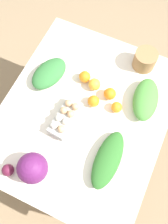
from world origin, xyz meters
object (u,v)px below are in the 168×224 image
at_px(beet_root, 8,170).
at_px(orange_0, 85,77).
at_px(paper_bag, 145,60).
at_px(orange_3, 117,107).
at_px(greens_bunch_beet_tops, 108,159).
at_px(greens_bunch_scallion, 146,99).
at_px(orange_1, 94,84).
at_px(orange_2, 93,101).
at_px(orange_4, 110,94).
at_px(egg_carton, 65,118).
at_px(cabbage_purple, 32,168).
at_px(greens_bunch_kale, 49,73).

bearing_deg(beet_root, orange_0, 168.87).
distance_m(paper_bag, orange_3, 0.37).
bearing_deg(greens_bunch_beet_tops, greens_bunch_scallion, 171.19).
xyz_separation_m(orange_1, orange_3, (0.08, 0.18, -0.00)).
xyz_separation_m(greens_bunch_beet_tops, orange_2, (-0.29, -0.21, -0.01)).
distance_m(orange_3, orange_4, 0.09).
height_order(egg_carton, orange_0, egg_carton).
bearing_deg(orange_3, egg_carton, -52.30).
xyz_separation_m(paper_bag, greens_bunch_beet_tops, (0.68, 0.03, -0.02)).
bearing_deg(greens_bunch_scallion, orange_3, -50.57).
bearing_deg(beet_root, orange_1, 162.34).
height_order(greens_bunch_beet_tops, orange_4, greens_bunch_beet_tops).
bearing_deg(orange_0, orange_3, 67.39).
bearing_deg(greens_bunch_scallion, egg_carton, -51.67).
bearing_deg(orange_3, orange_0, -112.61).
distance_m(orange_0, orange_1, 0.08).
xyz_separation_m(cabbage_purple, greens_bunch_scallion, (-0.64, 0.41, -0.03)).
distance_m(orange_1, orange_2, 0.11).
distance_m(greens_bunch_beet_tops, orange_1, 0.47).
relative_size(greens_bunch_kale, beet_root, 3.92).
distance_m(beet_root, orange_3, 0.71).
xyz_separation_m(beet_root, orange_4, (-0.65, 0.33, 0.00)).
bearing_deg(greens_bunch_beet_tops, orange_3, -166.93).
bearing_deg(egg_carton, greens_bunch_kale, 49.98).
bearing_deg(egg_carton, beet_root, 164.35).
height_order(cabbage_purple, greens_bunch_beet_tops, cabbage_purple).
bearing_deg(greens_bunch_kale, orange_2, 80.44).
height_order(egg_carton, orange_4, egg_carton).
bearing_deg(greens_bunch_scallion, cabbage_purple, -32.33).
xyz_separation_m(greens_bunch_scallion, greens_bunch_kale, (0.08, -0.61, -0.00)).
height_order(beet_root, orange_3, same).
distance_m(greens_bunch_scallion, orange_1, 0.32).
relative_size(egg_carton, orange_3, 3.85).
height_order(greens_bunch_kale, orange_4, greens_bunch_kale).
height_order(cabbage_purple, greens_bunch_scallion, cabbage_purple).
xyz_separation_m(egg_carton, paper_bag, (-0.56, 0.29, 0.02)).
relative_size(greens_bunch_kale, orange_1, 3.44).
bearing_deg(orange_1, beet_root, -17.66).
distance_m(orange_2, orange_3, 0.14).
bearing_deg(orange_1, orange_0, -107.50).
bearing_deg(orange_1, egg_carton, -13.34).
height_order(egg_carton, orange_1, egg_carton).
distance_m(orange_0, orange_4, 0.19).
xyz_separation_m(egg_carton, orange_4, (-0.25, 0.18, -0.00)).
xyz_separation_m(orange_1, orange_4, (0.02, 0.11, -0.00)).
xyz_separation_m(greens_bunch_beet_tops, orange_3, (-0.31, -0.07, -0.01)).
relative_size(paper_bag, greens_bunch_scallion, 0.51).
distance_m(egg_carton, orange_1, 0.28).
height_order(greens_bunch_beet_tops, orange_0, greens_bunch_beet_tops).
bearing_deg(egg_carton, orange_4, -29.85).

